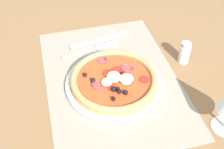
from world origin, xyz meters
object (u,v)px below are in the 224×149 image
Objects in this scene: fork at (93,49)px; pepper_shaker at (185,53)px; pizza at (115,79)px; plate at (114,83)px; knife at (101,40)px.

fork is 27.56cm from pepper_shaker.
pepper_shaker is (-4.94, 22.46, 0.65)cm from pizza.
pepper_shaker is (11.44, 24.94, 2.63)cm from fork.
plate is 16.54cm from fork.
knife is at bearing 40.65° from fork.
plate reaches higher than knife.
pepper_shaker reaches higher than plate.
pepper_shaker reaches higher than knife.
plate is 23.13cm from pepper_shaker.
plate is at bearing -92.04° from fork.
knife is 26.78cm from pepper_shaker.
pizza is (0.03, 0.02, 1.65)cm from plate.
knife is (-20.40, 0.75, -1.94)cm from pizza.
fork is at bearing -114.65° from pepper_shaker.
pizza is 16.69cm from fork.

